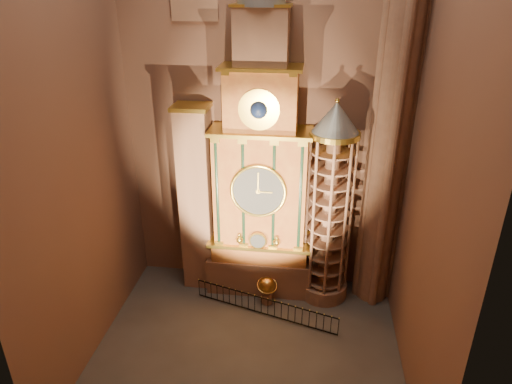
# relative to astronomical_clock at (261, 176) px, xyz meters

# --- Properties ---
(floor) EXTENTS (14.00, 14.00, 0.00)m
(floor) POSITION_rel_astronomical_clock_xyz_m (0.00, -4.96, -6.68)
(floor) COLOR #383330
(floor) RESTS_ON ground
(wall_back) EXTENTS (22.00, 0.00, 22.00)m
(wall_back) POSITION_rel_astronomical_clock_xyz_m (0.00, 1.04, 4.32)
(wall_back) COLOR brown
(wall_back) RESTS_ON floor
(wall_left) EXTENTS (0.00, 22.00, 22.00)m
(wall_left) POSITION_rel_astronomical_clock_xyz_m (-7.00, -4.96, 4.32)
(wall_left) COLOR brown
(wall_left) RESTS_ON floor
(wall_right) EXTENTS (0.00, 22.00, 22.00)m
(wall_right) POSITION_rel_astronomical_clock_xyz_m (7.00, -4.96, 4.32)
(wall_right) COLOR brown
(wall_right) RESTS_ON floor
(astronomical_clock) EXTENTS (5.60, 2.41, 16.70)m
(astronomical_clock) POSITION_rel_astronomical_clock_xyz_m (0.00, 0.00, 0.00)
(astronomical_clock) COLOR #8C634C
(astronomical_clock) RESTS_ON floor
(portrait_tower) EXTENTS (1.80, 1.60, 10.20)m
(portrait_tower) POSITION_rel_astronomical_clock_xyz_m (-3.40, 0.02, -1.53)
(portrait_tower) COLOR #8C634C
(portrait_tower) RESTS_ON floor
(stair_turret) EXTENTS (2.50, 2.50, 10.80)m
(stair_turret) POSITION_rel_astronomical_clock_xyz_m (3.50, -0.26, -1.41)
(stair_turret) COLOR #8C634C
(stair_turret) RESTS_ON floor
(gothic_pier) EXTENTS (2.04, 2.04, 22.00)m
(gothic_pier) POSITION_rel_astronomical_clock_xyz_m (6.10, 0.04, 4.32)
(gothic_pier) COLOR #8C634C
(gothic_pier) RESTS_ON floor
(celestial_globe) EXTENTS (1.32, 1.28, 1.55)m
(celestial_globe) POSITION_rel_astronomical_clock_xyz_m (0.53, -1.43, -5.75)
(celestial_globe) COLOR #8C634C
(celestial_globe) RESTS_ON floor
(iron_railing) EXTENTS (7.36, 2.21, 1.02)m
(iron_railing) POSITION_rel_astronomical_clock_xyz_m (0.52, -2.47, -6.12)
(iron_railing) COLOR black
(iron_railing) RESTS_ON floor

